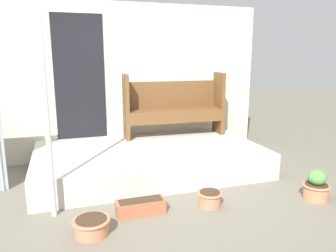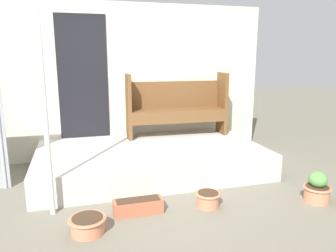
{
  "view_description": "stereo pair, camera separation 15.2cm",
  "coord_description": "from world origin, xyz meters",
  "px_view_note": "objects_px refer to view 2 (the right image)",
  "views": [
    {
      "loc": [
        -1.14,
        -3.69,
        1.75
      ],
      "look_at": [
        0.17,
        0.32,
        0.83
      ],
      "focal_mm": 35.0,
      "sensor_mm": 36.0,
      "label": 1
    },
    {
      "loc": [
        -0.99,
        -3.73,
        1.75
      ],
      "look_at": [
        0.17,
        0.32,
        0.83
      ],
      "focal_mm": 35.0,
      "sensor_mm": 36.0,
      "label": 2
    }
  ],
  "objects_px": {
    "flower_pot_left": "(88,224)",
    "flower_pot_middle": "(208,199)",
    "support_post": "(45,108)",
    "flower_pot_right": "(317,189)",
    "planter_box_rect": "(138,206)",
    "bench": "(176,104)"
  },
  "relations": [
    {
      "from": "flower_pot_right",
      "to": "flower_pot_middle",
      "type": "bearing_deg",
      "value": 169.8
    },
    {
      "from": "bench",
      "to": "planter_box_rect",
      "type": "bearing_deg",
      "value": -115.92
    },
    {
      "from": "planter_box_rect",
      "to": "bench",
      "type": "bearing_deg",
      "value": 61.37
    },
    {
      "from": "flower_pot_left",
      "to": "flower_pot_middle",
      "type": "bearing_deg",
      "value": 8.73
    },
    {
      "from": "support_post",
      "to": "bench",
      "type": "distance_m",
      "value": 2.61
    },
    {
      "from": "flower_pot_middle",
      "to": "flower_pot_right",
      "type": "relative_size",
      "value": 0.8
    },
    {
      "from": "bench",
      "to": "flower_pot_middle",
      "type": "bearing_deg",
      "value": -93.9
    },
    {
      "from": "flower_pot_left",
      "to": "flower_pot_right",
      "type": "height_order",
      "value": "flower_pot_right"
    },
    {
      "from": "flower_pot_left",
      "to": "flower_pot_right",
      "type": "distance_m",
      "value": 2.71
    },
    {
      "from": "bench",
      "to": "flower_pot_right",
      "type": "height_order",
      "value": "bench"
    },
    {
      "from": "bench",
      "to": "flower_pot_right",
      "type": "relative_size",
      "value": 4.56
    },
    {
      "from": "support_post",
      "to": "flower_pot_right",
      "type": "xyz_separation_m",
      "value": [
        3.07,
        -0.55,
        -1.04
      ]
    },
    {
      "from": "flower_pot_left",
      "to": "flower_pot_middle",
      "type": "relative_size",
      "value": 1.26
    },
    {
      "from": "support_post",
      "to": "flower_pot_middle",
      "type": "bearing_deg",
      "value": -10.05
    },
    {
      "from": "support_post",
      "to": "flower_pot_middle",
      "type": "relative_size",
      "value": 8.03
    },
    {
      "from": "support_post",
      "to": "flower_pot_right",
      "type": "bearing_deg",
      "value": -10.12
    },
    {
      "from": "bench",
      "to": "flower_pot_left",
      "type": "xyz_separation_m",
      "value": [
        -1.62,
        -2.2,
        -0.83
      ]
    },
    {
      "from": "support_post",
      "to": "planter_box_rect",
      "type": "xyz_separation_m",
      "value": [
        0.93,
        -0.25,
        -1.12
      ]
    },
    {
      "from": "flower_pot_middle",
      "to": "flower_pot_right",
      "type": "xyz_separation_m",
      "value": [
        1.32,
        -0.24,
        0.07
      ]
    },
    {
      "from": "flower_pot_right",
      "to": "planter_box_rect",
      "type": "height_order",
      "value": "flower_pot_right"
    },
    {
      "from": "support_post",
      "to": "flower_pot_middle",
      "type": "xyz_separation_m",
      "value": [
        1.75,
        -0.31,
        -1.11
      ]
    },
    {
      "from": "flower_pot_middle",
      "to": "flower_pot_right",
      "type": "distance_m",
      "value": 1.35
    }
  ]
}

